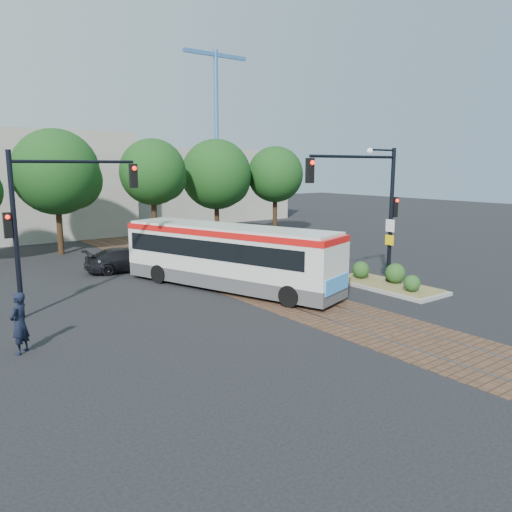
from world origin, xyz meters
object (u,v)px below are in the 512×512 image
object	(u,v)px
city_bus	(228,254)
signal_pole_left	(47,210)
officer	(19,323)
parked_car	(127,259)
signal_pole_main	(374,196)
traffic_island	(386,280)

from	to	relation	value
city_bus	signal_pole_left	distance (m)	7.71
officer	city_bus	bearing A→B (deg)	152.91
city_bus	parked_car	bearing A→B (deg)	90.33
city_bus	parked_car	world-z (taller)	city_bus
signal_pole_left	officer	xyz separation A→B (m)	(-1.94, -3.71, -2.94)
city_bus	signal_pole_main	world-z (taller)	signal_pole_main
city_bus	traffic_island	world-z (taller)	city_bus
traffic_island	signal_pole_main	world-z (taller)	signal_pole_main
traffic_island	signal_pole_left	distance (m)	14.50
signal_pole_main	signal_pole_left	world-z (taller)	signal_pole_main
signal_pole_left	parked_car	distance (m)	8.28
city_bus	officer	size ratio (longest dim) A/B	5.85
officer	parked_car	xyz separation A→B (m)	(7.12, 9.30, -0.30)
city_bus	traffic_island	xyz separation A→B (m)	(5.87, -4.09, -1.25)
traffic_island	parked_car	size ratio (longest dim) A/B	1.22
officer	parked_car	world-z (taller)	officer
parked_car	signal_pole_main	bearing A→B (deg)	-140.93
city_bus	signal_pole_left	bearing A→B (deg)	155.51
officer	parked_car	distance (m)	11.71
signal_pole_left	traffic_island	bearing A→B (deg)	-20.36
signal_pole_left	signal_pole_main	bearing A→B (deg)	-21.45
traffic_island	parked_car	distance (m)	13.20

